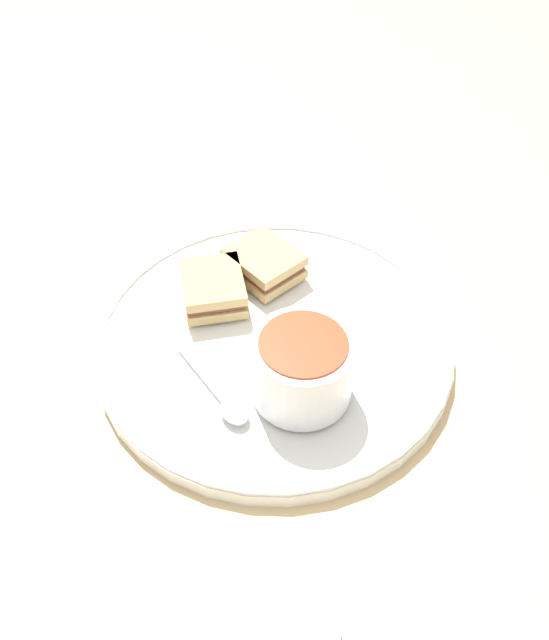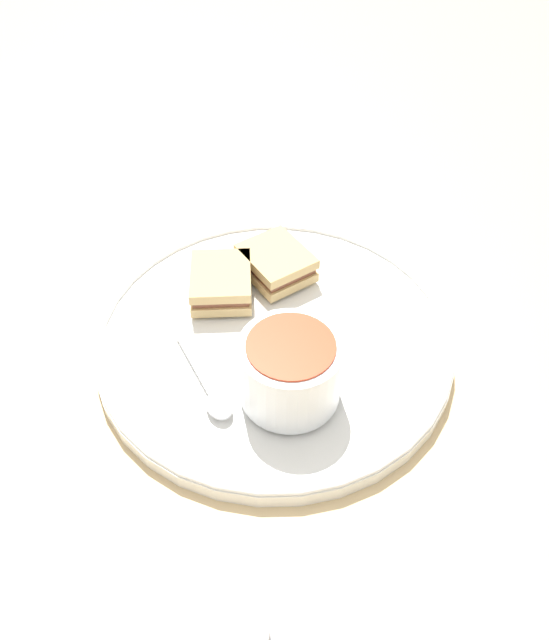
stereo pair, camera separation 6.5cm
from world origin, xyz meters
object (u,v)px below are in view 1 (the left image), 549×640
object	(u,v)px
spoon	(228,405)
sandwich_half_near	(264,263)
soup_bowl	(302,367)
sandwich_half_far	(213,288)

from	to	relation	value
spoon	sandwich_half_near	world-z (taller)	sandwich_half_near
soup_bowl	sandwich_half_far	bearing A→B (deg)	133.41
sandwich_half_near	sandwich_half_far	xyz separation A→B (m)	(-0.05, -0.05, 0.00)
spoon	sandwich_half_far	bearing A→B (deg)	153.24
sandwich_half_near	sandwich_half_far	bearing A→B (deg)	-135.97
spoon	sandwich_half_near	distance (m)	0.19
soup_bowl	spoon	world-z (taller)	soup_bowl
spoon	soup_bowl	bearing A→B (deg)	70.23
soup_bowl	sandwich_half_far	world-z (taller)	soup_bowl
soup_bowl	sandwich_half_near	world-z (taller)	soup_bowl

